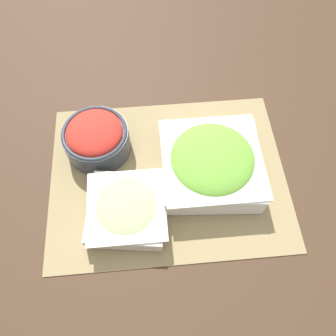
# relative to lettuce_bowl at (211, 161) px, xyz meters

# --- Properties ---
(ground_plane) EXTENTS (3.00, 3.00, 0.00)m
(ground_plane) POSITION_rel_lettuce_bowl_xyz_m (0.09, 0.00, -0.04)
(ground_plane) COLOR #422D1E
(placemat) EXTENTS (0.50, 0.38, 0.00)m
(placemat) POSITION_rel_lettuce_bowl_xyz_m (0.09, 0.00, -0.04)
(placemat) COLOR #937F56
(placemat) RESTS_ON ground_plane
(lettuce_bowl) EXTENTS (0.21, 0.21, 0.08)m
(lettuce_bowl) POSITION_rel_lettuce_bowl_xyz_m (0.00, 0.00, 0.00)
(lettuce_bowl) COLOR white
(lettuce_bowl) RESTS_ON placemat
(tomato_bowl) EXTENTS (0.14, 0.14, 0.08)m
(tomato_bowl) POSITION_rel_lettuce_bowl_xyz_m (0.23, -0.08, 0.00)
(tomato_bowl) COLOR #333842
(tomato_bowl) RESTS_ON placemat
(cucumber_bowl) EXTENTS (0.16, 0.16, 0.05)m
(cucumber_bowl) POSITION_rel_lettuce_bowl_xyz_m (0.18, 0.08, -0.01)
(cucumber_bowl) COLOR silver
(cucumber_bowl) RESTS_ON placemat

